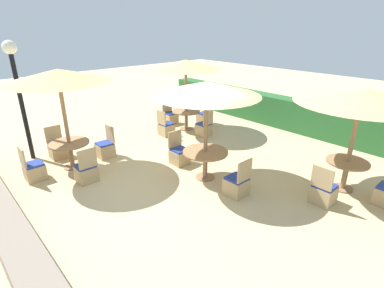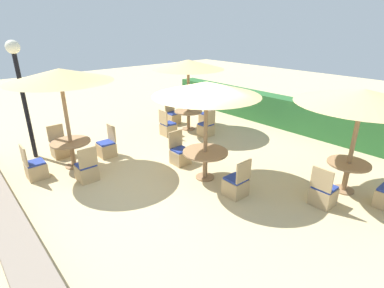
{
  "view_description": "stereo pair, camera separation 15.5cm",
  "coord_description": "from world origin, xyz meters",
  "px_view_note": "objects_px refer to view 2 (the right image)",
  "views": [
    {
      "loc": [
        5.16,
        -4.06,
        3.7
      ],
      "look_at": [
        0.0,
        0.6,
        0.9
      ],
      "focal_mm": 28.0,
      "sensor_mm": 36.0,
      "label": 1
    },
    {
      "loc": [
        5.27,
        -3.95,
        3.7
      ],
      "look_at": [
        0.0,
        0.6,
        0.9
      ],
      "focal_mm": 28.0,
      "sensor_mm": 36.0,
      "label": 2
    }
  ],
  "objects_px": {
    "patio_chair_back_left_south": "(168,128)",
    "patio_chair_center_east": "(236,185)",
    "patio_chair_front_left_east": "(87,171)",
    "patio_chair_front_left_west": "(60,148)",
    "round_table_back_right": "(347,170)",
    "patio_chair_front_left_south": "(35,169)",
    "patio_chair_center_west": "(180,155)",
    "round_table_front_left": "(71,147)",
    "patio_chair_back_left_west": "(173,117)",
    "patio_chair_back_left_east": "(206,128)",
    "parasol_front_left": "(60,76)",
    "round_table_back_left": "(188,115)",
    "patio_chair_front_left_north": "(107,148)",
    "parasol_back_left": "(188,65)",
    "round_table_center": "(205,157)",
    "patio_chair_back_left_north": "(207,117)",
    "lamp_post": "(19,77)",
    "patio_chair_back_right_south": "(323,194)",
    "parasol_back_right": "(363,97)",
    "parasol_center": "(206,89)"
  },
  "relations": [
    {
      "from": "patio_chair_back_left_south",
      "to": "patio_chair_center_east",
      "type": "xyz_separation_m",
      "value": [
        4.29,
        -1.24,
        0.0
      ]
    },
    {
      "from": "patio_chair_front_left_east",
      "to": "patio_chair_front_left_west",
      "type": "bearing_deg",
      "value": 89.87
    },
    {
      "from": "patio_chair_front_left_west",
      "to": "round_table_back_right",
      "type": "distance_m",
      "value": 7.83
    },
    {
      "from": "patio_chair_front_left_south",
      "to": "patio_chair_center_east",
      "type": "relative_size",
      "value": 1.0
    },
    {
      "from": "patio_chair_center_east",
      "to": "patio_chair_center_west",
      "type": "bearing_deg",
      "value": 87.46
    },
    {
      "from": "round_table_front_left",
      "to": "patio_chair_center_west",
      "type": "relative_size",
      "value": 1.12
    },
    {
      "from": "patio_chair_back_left_west",
      "to": "patio_chair_front_left_south",
      "type": "distance_m",
      "value": 5.6
    },
    {
      "from": "patio_chair_back_left_east",
      "to": "parasol_front_left",
      "type": "relative_size",
      "value": 0.35
    },
    {
      "from": "patio_chair_front_left_west",
      "to": "round_table_back_left",
      "type": "bearing_deg",
      "value": 172.14
    },
    {
      "from": "patio_chair_front_left_north",
      "to": "round_table_back_right",
      "type": "distance_m",
      "value": 6.49
    },
    {
      "from": "parasol_back_left",
      "to": "patio_chair_back_left_south",
      "type": "height_order",
      "value": "parasol_back_left"
    },
    {
      "from": "patio_chair_center_east",
      "to": "round_table_center",
      "type": "bearing_deg",
      "value": 87.66
    },
    {
      "from": "parasol_back_left",
      "to": "patio_chair_front_left_south",
      "type": "height_order",
      "value": "parasol_back_left"
    },
    {
      "from": "patio_chair_back_left_north",
      "to": "round_table_front_left",
      "type": "distance_m",
      "value": 5.46
    },
    {
      "from": "parasol_back_left",
      "to": "patio_chair_front_left_north",
      "type": "height_order",
      "value": "parasol_back_left"
    },
    {
      "from": "round_table_back_right",
      "to": "patio_chair_center_east",
      "type": "distance_m",
      "value": 2.63
    },
    {
      "from": "lamp_post",
      "to": "patio_chair_back_left_north",
      "type": "xyz_separation_m",
      "value": [
        1.06,
        6.07,
        -2.09
      ]
    },
    {
      "from": "patio_chair_back_left_north",
      "to": "patio_chair_front_left_west",
      "type": "bearing_deg",
      "value": 83.74
    },
    {
      "from": "parasol_back_left",
      "to": "round_table_back_left",
      "type": "relative_size",
      "value": 2.48
    },
    {
      "from": "patio_chair_back_left_west",
      "to": "patio_chair_front_left_west",
      "type": "xyz_separation_m",
      "value": [
        0.33,
        -4.49,
        0.0
      ]
    },
    {
      "from": "patio_chair_front_left_west",
      "to": "patio_chair_center_west",
      "type": "xyz_separation_m",
      "value": [
        2.74,
        2.39,
        0.0
      ]
    },
    {
      "from": "patio_chair_back_left_north",
      "to": "patio_chair_back_right_south",
      "type": "height_order",
      "value": "same"
    },
    {
      "from": "patio_chair_back_right_south",
      "to": "patio_chair_front_left_south",
      "type": "bearing_deg",
      "value": -140.92
    },
    {
      "from": "patio_chair_front_left_west",
      "to": "patio_chair_front_left_north",
      "type": "height_order",
      "value": "same"
    },
    {
      "from": "parasol_front_left",
      "to": "parasol_back_right",
      "type": "distance_m",
      "value": 7.04
    },
    {
      "from": "round_table_back_left",
      "to": "patio_chair_center_east",
      "type": "height_order",
      "value": "patio_chair_center_east"
    },
    {
      "from": "patio_chair_front_left_south",
      "to": "parasol_back_right",
      "type": "relative_size",
      "value": 0.33
    },
    {
      "from": "patio_chair_back_left_south",
      "to": "parasol_center",
      "type": "xyz_separation_m",
      "value": [
        3.2,
        -1.19,
        2.04
      ]
    },
    {
      "from": "patio_chair_back_left_north",
      "to": "patio_chair_center_west",
      "type": "height_order",
      "value": "same"
    },
    {
      "from": "parasol_back_right",
      "to": "patio_chair_center_west",
      "type": "bearing_deg",
      "value": -151.49
    },
    {
      "from": "round_table_back_left",
      "to": "patio_chair_front_left_east",
      "type": "xyz_separation_m",
      "value": [
        1.36,
        -4.5,
        -0.29
      ]
    },
    {
      "from": "patio_chair_front_left_west",
      "to": "parasol_center",
      "type": "height_order",
      "value": "parasol_center"
    },
    {
      "from": "patio_chair_center_west",
      "to": "patio_chair_center_east",
      "type": "relative_size",
      "value": 1.0
    },
    {
      "from": "patio_chair_front_left_south",
      "to": "patio_chair_back_left_east",
      "type": "bearing_deg",
      "value": 84.27
    },
    {
      "from": "patio_chair_front_left_south",
      "to": "patio_chair_back_right_south",
      "type": "bearing_deg",
      "value": 39.08
    },
    {
      "from": "patio_chair_front_left_north",
      "to": "round_table_back_right",
      "type": "xyz_separation_m",
      "value": [
        5.55,
        3.35,
        0.29
      ]
    },
    {
      "from": "patio_chair_front_left_east",
      "to": "patio_chair_front_left_north",
      "type": "relative_size",
      "value": 1.0
    },
    {
      "from": "parasol_center",
      "to": "round_table_center",
      "type": "bearing_deg",
      "value": 90.0
    },
    {
      "from": "parasol_back_right",
      "to": "round_table_back_right",
      "type": "height_order",
      "value": "parasol_back_right"
    },
    {
      "from": "lamp_post",
      "to": "patio_chair_front_left_south",
      "type": "height_order",
      "value": "lamp_post"
    },
    {
      "from": "round_table_back_left",
      "to": "patio_chair_front_left_west",
      "type": "distance_m",
      "value": 4.55
    },
    {
      "from": "parasol_front_left",
      "to": "patio_chair_front_left_north",
      "type": "distance_m",
      "value": 2.47
    },
    {
      "from": "round_table_center",
      "to": "patio_chair_back_left_west",
      "type": "bearing_deg",
      "value": 152.73
    },
    {
      "from": "patio_chair_back_left_west",
      "to": "patio_chair_front_left_west",
      "type": "distance_m",
      "value": 4.5
    },
    {
      "from": "patio_chair_back_left_east",
      "to": "round_table_center",
      "type": "relative_size",
      "value": 0.82
    },
    {
      "from": "patio_chair_center_east",
      "to": "patio_chair_back_right_south",
      "type": "bearing_deg",
      "value": -52.48
    },
    {
      "from": "patio_chair_back_left_south",
      "to": "parasol_center",
      "type": "height_order",
      "value": "parasol_center"
    },
    {
      "from": "parasol_back_left",
      "to": "patio_chair_back_left_east",
      "type": "xyz_separation_m",
      "value": [
        0.93,
        0.03,
        -2.11
      ]
    },
    {
      "from": "parasol_center",
      "to": "parasol_front_left",
      "type": "bearing_deg",
      "value": -141.25
    },
    {
      "from": "parasol_front_left",
      "to": "patio_chair_front_left_west",
      "type": "bearing_deg",
      "value": -178.03
    }
  ]
}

